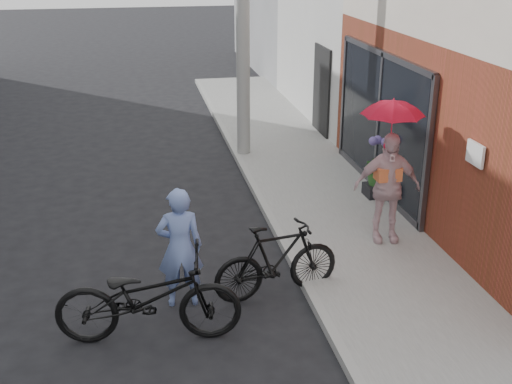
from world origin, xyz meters
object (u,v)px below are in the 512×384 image
object	(u,v)px
kimono_woman	(387,187)
planter	(376,190)
bike_left	(148,297)
officer	(180,248)
bike_right	(277,260)

from	to	relation	value
kimono_woman	planter	xyz separation A→B (m)	(0.55, 1.72, -0.74)
bike_left	kimono_woman	bearing A→B (deg)	-56.44
officer	bike_left	xyz separation A→B (m)	(-0.44, -0.74, -0.24)
bike_right	kimono_woman	distance (m)	2.29
bike_right	officer	bearing A→B (deg)	78.68
bike_left	planter	distance (m)	5.49
officer	bike_right	bearing A→B (deg)	179.48
kimono_woman	planter	bearing A→B (deg)	80.90
officer	kimono_woman	size ratio (longest dim) A/B	0.95
bike_left	kimono_woman	xyz separation A→B (m)	(3.63, 1.83, 0.40)
officer	bike_left	distance (m)	0.89
officer	planter	world-z (taller)	officer
officer	bike_right	world-z (taller)	officer
officer	kimono_woman	bearing A→B (deg)	-159.93
kimono_woman	bike_left	bearing A→B (deg)	-144.77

